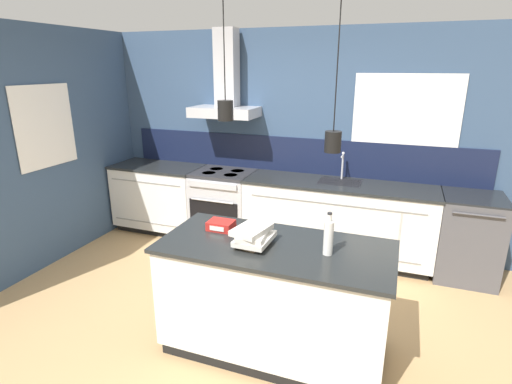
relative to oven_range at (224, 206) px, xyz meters
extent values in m
plane|color=tan|center=(0.82, -1.69, -0.46)|extent=(16.00, 16.00, 0.00)
cube|color=#354C6B|center=(0.82, 0.34, 0.84)|extent=(5.60, 0.06, 2.60)
cube|color=#141C38|center=(0.82, 0.30, 0.67)|extent=(4.42, 0.02, 0.43)
cube|color=white|center=(2.07, 0.30, 1.16)|extent=(1.12, 0.01, 0.96)
cube|color=black|center=(2.07, 0.31, 1.16)|extent=(1.04, 0.01, 0.88)
cube|color=#B5B5BA|center=(0.00, 0.08, 1.18)|extent=(0.80, 0.46, 0.12)
cube|color=#B5B5BA|center=(0.00, 0.17, 1.69)|extent=(0.26, 0.20, 0.90)
cylinder|color=black|center=(0.88, -1.81, 1.82)|extent=(0.01, 0.01, 0.65)
cylinder|color=black|center=(0.88, -1.81, 1.42)|extent=(0.11, 0.11, 0.14)
sphere|color=#F9D18C|center=(0.88, -1.81, 1.42)|extent=(0.06, 0.06, 0.06)
cylinder|color=black|center=(1.63, -1.75, 1.73)|extent=(0.01, 0.01, 0.83)
cylinder|color=black|center=(1.63, -1.75, 1.24)|extent=(0.11, 0.11, 0.14)
sphere|color=#F9D18C|center=(1.63, -1.75, 1.24)|extent=(0.06, 0.06, 0.06)
cube|color=#354C6B|center=(-1.61, -0.99, 0.84)|extent=(0.06, 3.80, 2.60)
cube|color=white|center=(-1.57, -1.14, 1.09)|extent=(0.01, 0.76, 0.88)
cube|color=black|center=(-1.57, -1.14, 1.09)|extent=(0.01, 0.68, 0.80)
cube|color=black|center=(-0.96, 0.03, -0.41)|extent=(1.13, 0.56, 0.09)
cube|color=silver|center=(-0.96, 0.00, 0.03)|extent=(1.17, 0.62, 0.79)
cube|color=gray|center=(-0.96, -0.31, 0.30)|extent=(1.03, 0.01, 0.01)
cube|color=gray|center=(-0.96, -0.31, -0.25)|extent=(1.03, 0.01, 0.01)
cube|color=#232626|center=(-0.96, 0.00, 0.44)|extent=(1.19, 0.64, 0.03)
cube|color=black|center=(1.44, 0.03, -0.41)|extent=(2.07, 0.56, 0.09)
cube|color=silver|center=(1.44, 0.00, 0.03)|extent=(2.14, 0.62, 0.79)
cube|color=gray|center=(1.44, -0.31, 0.30)|extent=(1.88, 0.01, 0.01)
cube|color=gray|center=(1.44, -0.31, -0.25)|extent=(1.88, 0.01, 0.01)
cube|color=#232626|center=(1.44, 0.00, 0.44)|extent=(2.16, 0.64, 0.03)
cube|color=#262628|center=(1.44, 0.05, 0.45)|extent=(0.48, 0.34, 0.01)
cylinder|color=#B5B5BA|center=(1.44, 0.18, 0.61)|extent=(0.02, 0.02, 0.31)
sphere|color=#B5B5BA|center=(1.44, 0.18, 0.76)|extent=(0.03, 0.03, 0.03)
cylinder|color=#B5B5BA|center=(1.44, 0.12, 0.74)|extent=(0.02, 0.12, 0.02)
cube|color=#B5B5BA|center=(0.00, 0.00, -0.02)|extent=(0.73, 0.62, 0.87)
cube|color=black|center=(0.00, -0.31, -0.06)|extent=(0.63, 0.02, 0.44)
cylinder|color=#B5B5BA|center=(0.00, -0.34, 0.17)|extent=(0.55, 0.02, 0.02)
cube|color=#B5B5BA|center=(0.00, -0.32, 0.36)|extent=(0.63, 0.02, 0.07)
cube|color=#2D2D30|center=(0.00, 0.00, 0.43)|extent=(0.73, 0.60, 0.04)
cylinder|color=black|center=(-0.15, 0.11, 0.45)|extent=(0.17, 0.17, 0.00)
cylinder|color=black|center=(0.15, 0.11, 0.45)|extent=(0.17, 0.17, 0.00)
cylinder|color=black|center=(-0.15, -0.10, 0.45)|extent=(0.17, 0.17, 0.00)
cylinder|color=black|center=(0.15, -0.10, 0.45)|extent=(0.17, 0.17, 0.00)
cube|color=#4C4C51|center=(2.82, 0.00, -0.01)|extent=(0.61, 0.62, 0.89)
cube|color=black|center=(2.82, 0.00, 0.44)|extent=(0.61, 0.62, 0.02)
cylinder|color=#4C4C51|center=(2.82, -0.33, 0.36)|extent=(0.45, 0.02, 0.02)
cube|color=black|center=(1.26, -1.81, -0.41)|extent=(1.61, 0.73, 0.09)
cube|color=silver|center=(1.26, -1.81, 0.03)|extent=(1.68, 0.76, 0.79)
cube|color=#232626|center=(1.26, -1.81, 0.44)|extent=(1.73, 0.81, 0.03)
cylinder|color=silver|center=(1.65, -1.82, 0.58)|extent=(0.07, 0.07, 0.25)
cylinder|color=silver|center=(1.65, -1.82, 0.73)|extent=(0.03, 0.03, 0.06)
cylinder|color=#262628|center=(1.65, -1.82, 0.76)|extent=(0.03, 0.03, 0.01)
cube|color=olive|center=(1.10, -1.86, 0.47)|extent=(0.23, 0.28, 0.03)
cube|color=silver|center=(1.12, -1.86, 0.50)|extent=(0.25, 0.34, 0.04)
cube|color=silver|center=(1.11, -1.86, 0.54)|extent=(0.22, 0.33, 0.03)
cube|color=silver|center=(1.10, -1.87, 0.58)|extent=(0.26, 0.34, 0.04)
cube|color=red|center=(0.76, -1.68, 0.49)|extent=(0.20, 0.15, 0.07)
cube|color=white|center=(0.76, -1.76, 0.49)|extent=(0.12, 0.01, 0.04)
camera|label=1|loc=(2.06, -4.39, 1.72)|focal=28.00mm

